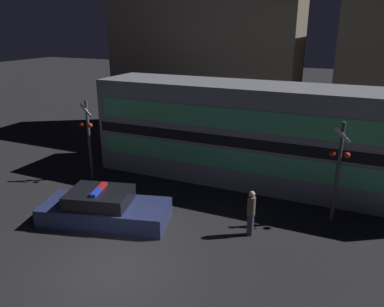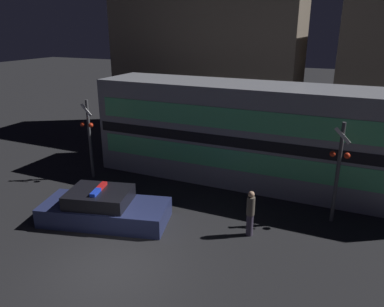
# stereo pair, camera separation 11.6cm
# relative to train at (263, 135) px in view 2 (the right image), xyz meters

# --- Properties ---
(ground_plane) EXTENTS (120.00, 120.00, 0.00)m
(ground_plane) POSITION_rel_train_xyz_m (-2.27, -8.37, -2.23)
(ground_plane) COLOR black
(train) EXTENTS (15.53, 3.15, 4.46)m
(train) POSITION_rel_train_xyz_m (0.00, 0.00, 0.00)
(train) COLOR gray
(train) RESTS_ON ground_plane
(police_car) EXTENTS (4.93, 3.02, 1.33)m
(police_car) POSITION_rel_train_xyz_m (-4.31, -6.06, -1.73)
(police_car) COLOR navy
(police_car) RESTS_ON ground_plane
(pedestrian) EXTENTS (0.28, 0.28, 1.65)m
(pedestrian) POSITION_rel_train_xyz_m (0.85, -4.81, -1.38)
(pedestrian) COLOR #3F384C
(pedestrian) RESTS_ON ground_plane
(crossing_signal_near) EXTENTS (0.68, 0.30, 3.77)m
(crossing_signal_near) POSITION_rel_train_xyz_m (3.35, -2.61, -0.14)
(crossing_signal_near) COLOR #4C4C51
(crossing_signal_near) RESTS_ON ground_plane
(crossing_signal_far) EXTENTS (0.68, 0.30, 3.73)m
(crossing_signal_far) POSITION_rel_train_xyz_m (-7.42, -2.85, -0.15)
(crossing_signal_far) COLOR #4C4C51
(crossing_signal_far) RESTS_ON ground_plane
(building_left) EXTENTS (11.78, 4.07, 9.02)m
(building_left) POSITION_rel_train_xyz_m (-5.58, 6.70, 2.28)
(building_left) COLOR #726656
(building_left) RESTS_ON ground_plane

